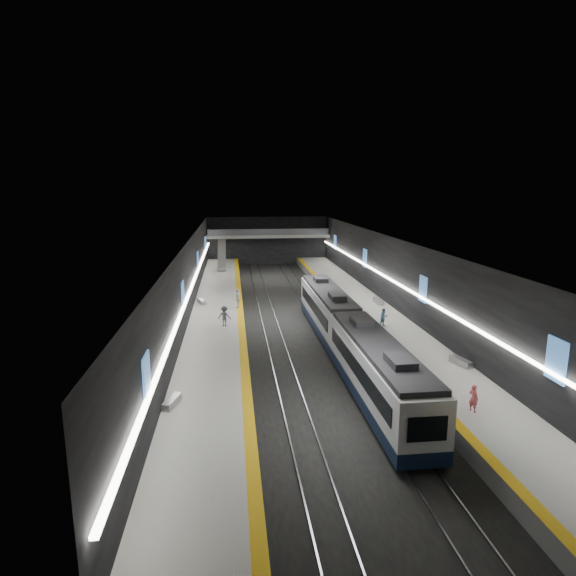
{
  "coord_description": "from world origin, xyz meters",
  "views": [
    {
      "loc": [
        -5.97,
        -45.91,
        12.94
      ],
      "look_at": [
        -0.04,
        4.58,
        2.2
      ],
      "focal_mm": 30.0,
      "sensor_mm": 36.0,
      "label": 1
    }
  ],
  "objects": [
    {
      "name": "passenger_right_a",
      "position": [
        6.77,
        -23.16,
        1.76
      ],
      "size": [
        0.56,
        0.66,
        1.53
      ],
      "primitive_type": "imported",
      "rotation": [
        0.0,
        0.0,
        1.99
      ],
      "color": "#C84A4E",
      "rests_on": "platform_right"
    },
    {
      "name": "wall_left",
      "position": [
        -10.0,
        0.0,
        4.0
      ],
      "size": [
        0.04,
        70.0,
        8.0
      ],
      "primitive_type": "cube",
      "color": "black",
      "rests_on": "ground"
    },
    {
      "name": "passenger_left_a",
      "position": [
        -5.5,
        1.14,
        1.98
      ],
      "size": [
        0.64,
        1.2,
        1.95
      ],
      "primitive_type": "imported",
      "rotation": [
        0.0,
        0.0,
        -1.72
      ],
      "color": "silver",
      "rests_on": "platform_left"
    },
    {
      "name": "tactile_strip_right",
      "position": [
        5.3,
        0.0,
        1.02
      ],
      "size": [
        0.6,
        70.0,
        0.02
      ],
      "primitive_type": "cube",
      "color": "#DDA50B",
      "rests_on": "platform_right"
    },
    {
      "name": "bench_right_near",
      "position": [
        9.39,
        -16.47,
        1.23
      ],
      "size": [
        0.97,
        1.97,
        0.46
      ],
      "primitive_type": "cube",
      "rotation": [
        0.0,
        0.0,
        0.24
      ],
      "color": "#99999E",
      "rests_on": "platform_right"
    },
    {
      "name": "ad_posters",
      "position": [
        -0.0,
        1.0,
        4.5
      ],
      "size": [
        19.94,
        53.5,
        2.2
      ],
      "color": "#4783D5",
      "rests_on": "wall_left"
    },
    {
      "name": "passenger_right_b",
      "position": [
        7.03,
        -6.79,
        1.79
      ],
      "size": [
        0.93,
        0.84,
        1.58
      ],
      "primitive_type": "imported",
      "rotation": [
        0.0,
        0.0,
        0.37
      ],
      "color": "teal",
      "rests_on": "platform_right"
    },
    {
      "name": "mezzanine_bridge",
      "position": [
        0.0,
        32.93,
        5.04
      ],
      "size": [
        20.0,
        3.0,
        1.5
      ],
      "color": "gray",
      "rests_on": "wall_left"
    },
    {
      "name": "rails",
      "position": [
        -0.0,
        0.0,
        0.06
      ],
      "size": [
        6.52,
        70.0,
        0.12
      ],
      "color": "gray",
      "rests_on": "ground"
    },
    {
      "name": "platform_left",
      "position": [
        -7.5,
        0.0,
        0.5
      ],
      "size": [
        5.0,
        70.0,
        1.0
      ],
      "primitive_type": "cube",
      "color": "slate",
      "rests_on": "ground"
    },
    {
      "name": "ground",
      "position": [
        0.0,
        0.0,
        0.0
      ],
      "size": [
        70.0,
        70.0,
        0.0
      ],
      "primitive_type": "plane",
      "color": "black",
      "rests_on": "ground"
    },
    {
      "name": "wall_right",
      "position": [
        10.0,
        0.0,
        4.0
      ],
      "size": [
        0.04,
        70.0,
        8.0
      ],
      "primitive_type": "cube",
      "color": "black",
      "rests_on": "ground"
    },
    {
      "name": "tactile_strip_left",
      "position": [
        -5.3,
        0.0,
        1.02
      ],
      "size": [
        0.6,
        70.0,
        0.02
      ],
      "primitive_type": "cube",
      "color": "#DDA50B",
      "rests_on": "platform_left"
    },
    {
      "name": "wall_front",
      "position": [
        0.0,
        -35.0,
        4.0
      ],
      "size": [
        20.0,
        0.04,
        8.0
      ],
      "primitive_type": "cube",
      "color": "black",
      "rests_on": "ground"
    },
    {
      "name": "passenger_left_b",
      "position": [
        -6.75,
        -5.21,
        1.9
      ],
      "size": [
        1.3,
        0.96,
        1.8
      ],
      "primitive_type": "imported",
      "rotation": [
        0.0,
        0.0,
        2.87
      ],
      "color": "#403F46",
      "rests_on": "platform_left"
    },
    {
      "name": "bench_left_near",
      "position": [
        -9.5,
        -20.5,
        1.21
      ],
      "size": [
        0.98,
        1.82,
        0.43
      ],
      "primitive_type": "cube",
      "rotation": [
        0.0,
        0.0,
        -0.29
      ],
      "color": "#99999E",
      "rests_on": "platform_left"
    },
    {
      "name": "escalator",
      "position": [
        -7.5,
        26.0,
        2.9
      ],
      "size": [
        1.2,
        7.5,
        3.92
      ],
      "primitive_type": "cube",
      "rotation": [
        0.44,
        0.0,
        0.0
      ],
      "color": "#99999E",
      "rests_on": "platform_left"
    },
    {
      "name": "cove_light_right",
      "position": [
        9.8,
        0.0,
        3.8
      ],
      "size": [
        0.25,
        68.6,
        0.12
      ],
      "primitive_type": "cube",
      "color": "white",
      "rests_on": "wall_right"
    },
    {
      "name": "cove_light_left",
      "position": [
        -9.8,
        0.0,
        3.8
      ],
      "size": [
        0.25,
        68.6,
        0.12
      ],
      "primitive_type": "cube",
      "color": "white",
      "rests_on": "wall_left"
    },
    {
      "name": "bench_right_far",
      "position": [
        9.07,
        1.39,
        1.25
      ],
      "size": [
        0.6,
        2.03,
        0.49
      ],
      "primitive_type": "cube",
      "rotation": [
        0.0,
        0.0,
        0.02
      ],
      "color": "#99999E",
      "rests_on": "platform_right"
    },
    {
      "name": "tile_surface_left",
      "position": [
        -7.5,
        0.0,
        1.01
      ],
      "size": [
        5.0,
        70.0,
        0.02
      ],
      "primitive_type": "cube",
      "color": "#989893",
      "rests_on": "platform_left"
    },
    {
      "name": "train",
      "position": [
        2.5,
        -12.1,
        2.2
      ],
      "size": [
        2.69,
        30.04,
        3.6
      ],
      "color": "black",
      "rests_on": "ground"
    },
    {
      "name": "platform_right",
      "position": [
        7.5,
        0.0,
        0.5
      ],
      "size": [
        5.0,
        70.0,
        1.0
      ],
      "primitive_type": "cube",
      "color": "slate",
      "rests_on": "ground"
    },
    {
      "name": "ceiling",
      "position": [
        0.0,
        0.0,
        8.0
      ],
      "size": [
        20.0,
        70.0,
        0.04
      ],
      "primitive_type": "cube",
      "rotation": [
        3.14,
        0.0,
        0.0
      ],
      "color": "beige",
      "rests_on": "wall_left"
    },
    {
      "name": "wall_back",
      "position": [
        0.0,
        35.0,
        4.0
      ],
      "size": [
        20.0,
        0.04,
        8.0
      ],
      "primitive_type": "cube",
      "color": "black",
      "rests_on": "ground"
    },
    {
      "name": "bench_left_far",
      "position": [
        -9.25,
        3.53,
        1.22
      ],
      "size": [
        1.04,
        1.82,
        0.43
      ],
      "primitive_type": "cube",
      "rotation": [
        0.0,
        0.0,
        0.33
      ],
      "color": "#99999E",
      "rests_on": "platform_left"
    },
    {
      "name": "tile_surface_right",
      "position": [
        7.5,
        0.0,
        1.01
      ],
      "size": [
        5.0,
        70.0,
        0.02
      ],
      "primitive_type": "cube",
      "color": "#989893",
      "rests_on": "platform_right"
    }
  ]
}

